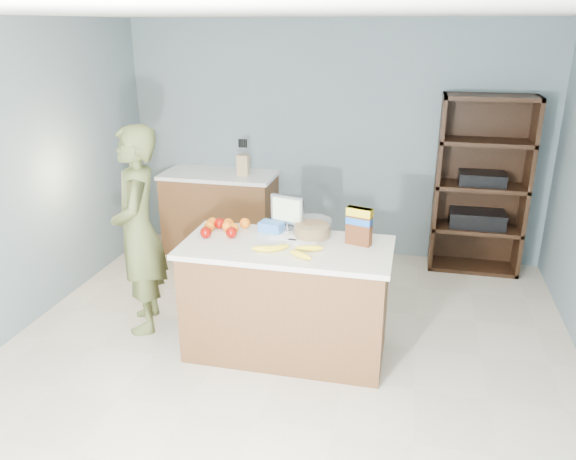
% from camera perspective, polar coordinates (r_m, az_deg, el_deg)
% --- Properties ---
extents(floor, '(4.50, 5.00, 0.02)m').
position_cam_1_polar(floor, '(4.32, -1.07, -14.16)').
color(floor, beige).
rests_on(floor, ground).
extents(walls, '(4.52, 5.02, 2.51)m').
position_cam_1_polar(walls, '(3.65, -1.24, 7.77)').
color(walls, slate).
rests_on(walls, ground).
extents(counter_peninsula, '(1.56, 0.76, 0.90)m').
position_cam_1_polar(counter_peninsula, '(4.35, -0.15, -7.46)').
color(counter_peninsula, brown).
rests_on(counter_peninsula, ground).
extents(back_cabinet, '(1.24, 0.62, 0.90)m').
position_cam_1_polar(back_cabinet, '(6.34, -6.86, 1.84)').
color(back_cabinet, brown).
rests_on(back_cabinet, ground).
extents(shelving_unit, '(0.90, 0.40, 1.80)m').
position_cam_1_polar(shelving_unit, '(6.05, 18.92, 4.05)').
color(shelving_unit, black).
rests_on(shelving_unit, ground).
extents(person, '(0.62, 0.74, 1.72)m').
position_cam_1_polar(person, '(4.71, -14.95, -0.09)').
color(person, '#586031').
rests_on(person, ground).
extents(knife_block, '(0.12, 0.10, 0.31)m').
position_cam_1_polar(knife_block, '(6.08, -4.57, 6.68)').
color(knife_block, tan).
rests_on(knife_block, back_cabinet).
extents(envelopes, '(0.38, 0.21, 0.00)m').
position_cam_1_polar(envelopes, '(4.24, 0.40, -1.01)').
color(envelopes, white).
rests_on(envelopes, counter_peninsula).
extents(bananas, '(0.52, 0.26, 0.05)m').
position_cam_1_polar(bananas, '(4.00, -0.01, -2.03)').
color(bananas, yellow).
rests_on(bananas, counter_peninsula).
extents(apples, '(0.28, 0.31, 0.09)m').
position_cam_1_polar(apples, '(4.37, -7.04, 0.06)').
color(apples, '#8E0802').
rests_on(apples, counter_peninsula).
extents(oranges, '(0.34, 0.21, 0.08)m').
position_cam_1_polar(oranges, '(4.46, -6.32, 0.50)').
color(oranges, orange).
rests_on(oranges, counter_peninsula).
extents(blue_carton, '(0.20, 0.16, 0.08)m').
position_cam_1_polar(blue_carton, '(4.40, -1.70, 0.33)').
color(blue_carton, blue).
rests_on(blue_carton, counter_peninsula).
extents(salad_bowl, '(0.30, 0.30, 0.13)m').
position_cam_1_polar(salad_bowl, '(4.31, 2.47, 0.14)').
color(salad_bowl, '#267219').
rests_on(salad_bowl, counter_peninsula).
extents(tv, '(0.28, 0.12, 0.28)m').
position_cam_1_polar(tv, '(4.39, -0.07, 1.94)').
color(tv, silver).
rests_on(tv, counter_peninsula).
extents(cereal_box, '(0.20, 0.12, 0.28)m').
position_cam_1_polar(cereal_box, '(4.14, 7.25, 0.67)').
color(cereal_box, '#592B14').
rests_on(cereal_box, counter_peninsula).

